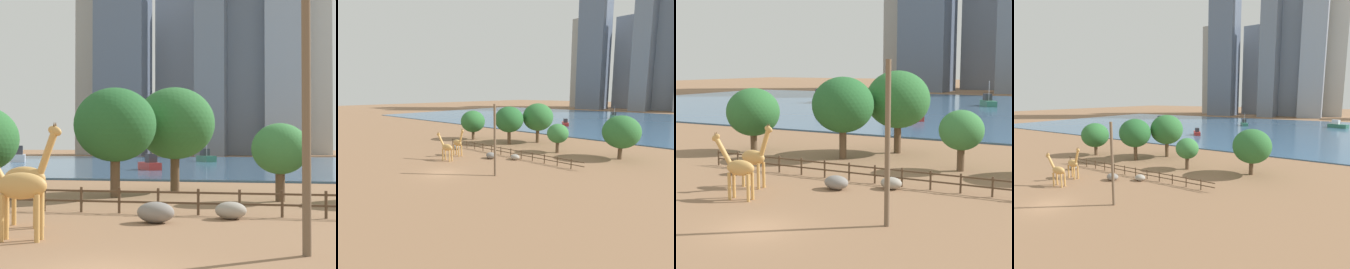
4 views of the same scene
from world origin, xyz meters
The scene contains 22 objects.
ground_plane centered at (0.00, 80.00, 0.00)m, with size 400.00×400.00×0.00m, color #8C6647.
harbor_water centered at (0.00, 77.00, 0.10)m, with size 180.00×86.00×0.20m, color #3D6084.
giraffe_tall centered at (-5.52, 7.15, 2.07)m, with size 2.77×0.92×4.45m.
giraffe_companion centered at (-4.50, 4.15, 1.99)m, with size 3.02×1.00×4.16m.
utility_pole centered at (5.66, 3.49, 4.25)m, with size 0.28×0.28×8.51m, color brown.
boulder_near_fence centered at (-0.41, 9.22, 0.47)m, with size 1.68×1.25×0.94m, color gray.
boulder_by_pole centered at (2.80, 10.98, 0.41)m, with size 1.47×1.09×0.82m, color gray.
boulder_small centered at (-9.35, 9.92, 0.42)m, with size 1.23×1.13×0.85m, color gray.
enclosure_fence centered at (-0.39, 12.00, 0.76)m, with size 26.12×0.14×1.30m.
tree_left_large centered at (14.48, 21.28, 4.07)m, with size 5.40×5.40×6.52m.
tree_center_broad centered at (5.30, 19.03, 3.19)m, with size 3.49×3.49×4.80m.
tree_right_tall centered at (-5.32, 19.43, 4.76)m, with size 5.44×5.44×7.24m.
tree_left_small centered at (-14.53, 18.69, 3.82)m, with size 5.03×5.03×6.10m.
tree_right_small centered at (-2.21, 24.54, 5.03)m, with size 5.97×5.97×7.74m.
boat_ferry centered at (-40.96, 76.13, 1.22)m, with size 5.14×7.27×3.02m.
boat_sailboat centered at (-10.18, 51.50, 0.90)m, with size 3.90×4.88×2.06m.
boat_barge centered at (-6.53, 83.35, 1.04)m, with size 4.34×5.84×4.99m.
skyline_tower_needle centered at (-0.27, 151.46, 33.85)m, with size 16.21×10.02×67.70m, color gray.
skyline_tower_glass centered at (-23.47, 162.49, 27.89)m, with size 16.34×15.03×55.78m, color #939EAD.
skyline_block_right centered at (-51.78, 154.76, 28.62)m, with size 10.39×14.91×57.24m, color #ADA89E.
skyline_tower_short centered at (-38.39, 139.67, 49.14)m, with size 15.00×14.49×98.29m, color slate.
skyline_block_wide centered at (-11.19, 140.10, 51.57)m, with size 8.65×14.36×103.14m, color slate.
Camera 2 is at (25.99, -18.59, 9.75)m, focal length 28.00 mm.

